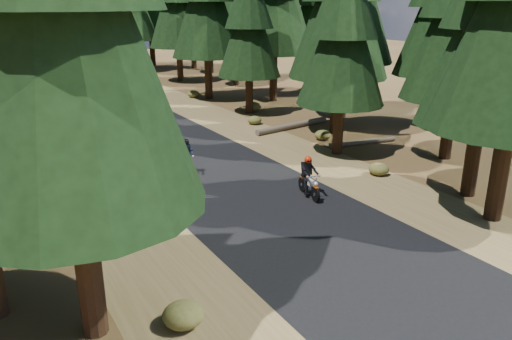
{
  "coord_description": "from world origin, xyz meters",
  "views": [
    {
      "loc": [
        -8.23,
        -12.38,
        6.56
      ],
      "look_at": [
        0.0,
        1.5,
        1.1
      ],
      "focal_mm": 35.0,
      "sensor_mm": 36.0,
      "label": 1
    }
  ],
  "objects_px": {
    "log_far": "(362,142)",
    "rider_lead": "(309,184)",
    "log_near": "(293,126)",
    "rider_follow": "(187,163)"
  },
  "relations": [
    {
      "from": "log_far",
      "to": "rider_lead",
      "type": "relative_size",
      "value": 2.09
    },
    {
      "from": "log_far",
      "to": "rider_lead",
      "type": "bearing_deg",
      "value": -136.29
    },
    {
      "from": "log_far",
      "to": "rider_lead",
      "type": "distance_m",
      "value": 7.55
    },
    {
      "from": "log_near",
      "to": "log_far",
      "type": "relative_size",
      "value": 1.42
    },
    {
      "from": "log_near",
      "to": "rider_follow",
      "type": "xyz_separation_m",
      "value": [
        -7.99,
        -4.21,
        0.33
      ]
    },
    {
      "from": "rider_lead",
      "to": "log_near",
      "type": "bearing_deg",
      "value": -110.56
    },
    {
      "from": "log_far",
      "to": "rider_lead",
      "type": "height_order",
      "value": "rider_lead"
    },
    {
      "from": "log_far",
      "to": "rider_follow",
      "type": "relative_size",
      "value": 2.08
    },
    {
      "from": "log_near",
      "to": "log_far",
      "type": "bearing_deg",
      "value": -85.11
    },
    {
      "from": "log_near",
      "to": "log_far",
      "type": "distance_m",
      "value": 4.5
    }
  ]
}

